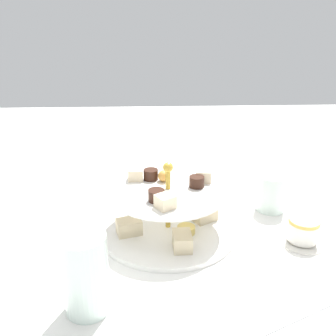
{
  "coord_description": "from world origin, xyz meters",
  "views": [
    {
      "loc": [
        -0.03,
        -0.66,
        0.4
      ],
      "look_at": [
        0.0,
        0.0,
        0.14
      ],
      "focal_mm": 39.45,
      "sensor_mm": 36.0,
      "label": 1
    }
  ],
  "objects_px": {
    "water_glass_short_left": "(272,193)",
    "teacup_with_saucer": "(303,232)",
    "butter_knife_right": "(287,320)",
    "butter_knife_left": "(44,208)",
    "tiered_serving_stand": "(168,212)",
    "water_glass_tall_right": "(85,274)"
  },
  "relations": [
    {
      "from": "water_glass_short_left",
      "to": "butter_knife_left",
      "type": "bearing_deg",
      "value": 177.11
    },
    {
      "from": "teacup_with_saucer",
      "to": "butter_knife_right",
      "type": "distance_m",
      "value": 0.23
    },
    {
      "from": "teacup_with_saucer",
      "to": "tiered_serving_stand",
      "type": "bearing_deg",
      "value": 167.99
    },
    {
      "from": "tiered_serving_stand",
      "to": "butter_knife_right",
      "type": "distance_m",
      "value": 0.31
    },
    {
      "from": "tiered_serving_stand",
      "to": "water_glass_short_left",
      "type": "relative_size",
      "value": 3.35
    },
    {
      "from": "tiered_serving_stand",
      "to": "teacup_with_saucer",
      "type": "xyz_separation_m",
      "value": [
        0.26,
        -0.06,
        -0.02
      ]
    },
    {
      "from": "butter_knife_left",
      "to": "water_glass_short_left",
      "type": "bearing_deg",
      "value": 100.07
    },
    {
      "from": "teacup_with_saucer",
      "to": "butter_knife_left",
      "type": "xyz_separation_m",
      "value": [
        -0.54,
        0.16,
        -0.02
      ]
    },
    {
      "from": "tiered_serving_stand",
      "to": "water_glass_tall_right",
      "type": "relative_size",
      "value": 2.23
    },
    {
      "from": "water_glass_short_left",
      "to": "butter_knife_right",
      "type": "bearing_deg",
      "value": -102.92
    },
    {
      "from": "tiered_serving_stand",
      "to": "butter_knife_right",
      "type": "height_order",
      "value": "tiered_serving_stand"
    },
    {
      "from": "butter_knife_right",
      "to": "butter_knife_left",
      "type": "bearing_deg",
      "value": 116.31
    },
    {
      "from": "teacup_with_saucer",
      "to": "butter_knife_right",
      "type": "bearing_deg",
      "value": -116.07
    },
    {
      "from": "water_glass_tall_right",
      "to": "water_glass_short_left",
      "type": "bearing_deg",
      "value": 39.1
    },
    {
      "from": "water_glass_short_left",
      "to": "teacup_with_saucer",
      "type": "height_order",
      "value": "water_glass_short_left"
    },
    {
      "from": "water_glass_short_left",
      "to": "teacup_with_saucer",
      "type": "xyz_separation_m",
      "value": [
        0.02,
        -0.14,
        -0.02
      ]
    },
    {
      "from": "water_glass_short_left",
      "to": "teacup_with_saucer",
      "type": "bearing_deg",
      "value": -81.45
    },
    {
      "from": "water_glass_tall_right",
      "to": "tiered_serving_stand",
      "type": "bearing_deg",
      "value": 59.09
    },
    {
      "from": "water_glass_tall_right",
      "to": "water_glass_short_left",
      "type": "height_order",
      "value": "water_glass_tall_right"
    },
    {
      "from": "butter_knife_left",
      "to": "butter_knife_right",
      "type": "distance_m",
      "value": 0.57
    },
    {
      "from": "water_glass_tall_right",
      "to": "butter_knife_right",
      "type": "bearing_deg",
      "value": -7.69
    },
    {
      "from": "teacup_with_saucer",
      "to": "butter_knife_left",
      "type": "bearing_deg",
      "value": 163.18
    }
  ]
}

